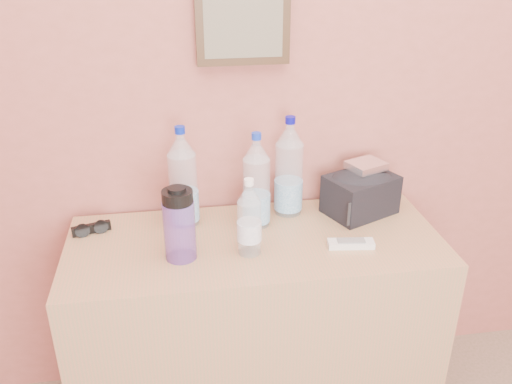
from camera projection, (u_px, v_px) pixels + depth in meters
The scene contains 11 objects.
picture_frame at pixel (243, 25), 1.70m from camera, with size 0.30×0.03×0.25m, color #382311, non-canonical shape.
dresser at pixel (255, 332), 1.93m from camera, with size 1.22×0.51×0.76m, color #AA7247.
pet_large_a at pixel (183, 182), 1.80m from camera, with size 0.09×0.09×0.35m.
pet_large_b at pixel (256, 185), 1.79m from camera, with size 0.09×0.09×0.33m.
pet_large_c at pixel (289, 172), 1.87m from camera, with size 0.10×0.10×0.35m.
pet_small at pixel (249, 221), 1.64m from camera, with size 0.07×0.07×0.25m.
nalgene_bottle at pixel (179, 224), 1.62m from camera, with size 0.10×0.10×0.24m.
sunglasses at pixel (91, 229), 1.79m from camera, with size 0.13×0.05×0.03m, color black, non-canonical shape.
ac_remote at pixel (351, 244), 1.72m from camera, with size 0.15×0.05×0.02m, color white.
toiletry_bag at pixel (361, 192), 1.90m from camera, with size 0.23×0.17×0.16m, color black, non-canonical shape.
foil_packet at pixel (366, 165), 1.88m from camera, with size 0.12×0.10×0.03m, color silver.
Camera 1 is at (-0.39, 0.23, 1.67)m, focal length 38.00 mm.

